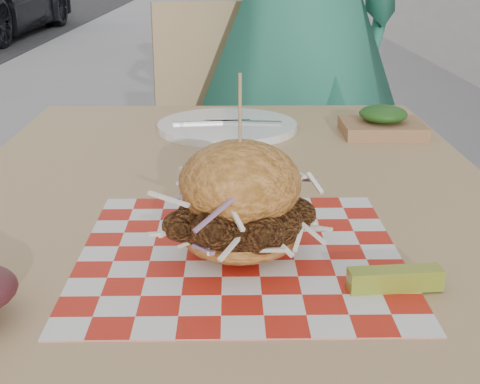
% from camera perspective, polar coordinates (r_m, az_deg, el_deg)
% --- Properties ---
extents(diner, '(0.78, 0.64, 1.85)m').
position_cam_1_polar(diner, '(1.84, 5.21, 15.01)').
color(diner, '#2A795F').
rests_on(diner, ground).
extents(patio_table, '(0.80, 1.20, 0.75)m').
position_cam_1_polar(patio_table, '(0.97, -1.11, -4.80)').
color(patio_table, tan).
rests_on(patio_table, ground).
extents(patio_chair, '(0.49, 0.50, 0.95)m').
position_cam_1_polar(patio_chair, '(1.89, -1.55, 3.68)').
color(patio_chair, tan).
rests_on(patio_chair, ground).
extents(paper_liner, '(0.36, 0.36, 0.00)m').
position_cam_1_polar(paper_liner, '(0.76, 0.00, -5.27)').
color(paper_liner, red).
rests_on(paper_liner, patio_table).
extents(sandwich, '(0.18, 0.18, 0.20)m').
position_cam_1_polar(sandwich, '(0.74, -0.00, -1.22)').
color(sandwich, '#C97D38').
rests_on(sandwich, paper_liner).
extents(pickle_spear, '(0.10, 0.03, 0.02)m').
position_cam_1_polar(pickle_spear, '(0.69, 13.10, -7.24)').
color(pickle_spear, olive).
rests_on(pickle_spear, paper_liner).
extents(place_setting, '(0.27, 0.27, 0.02)m').
position_cam_1_polar(place_setting, '(1.30, -1.10, 5.63)').
color(place_setting, white).
rests_on(place_setting, patio_table).
extents(kraft_tray, '(0.15, 0.12, 0.06)m').
position_cam_1_polar(kraft_tray, '(1.29, 12.07, 5.78)').
color(kraft_tray, '#936743').
rests_on(kraft_tray, patio_table).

